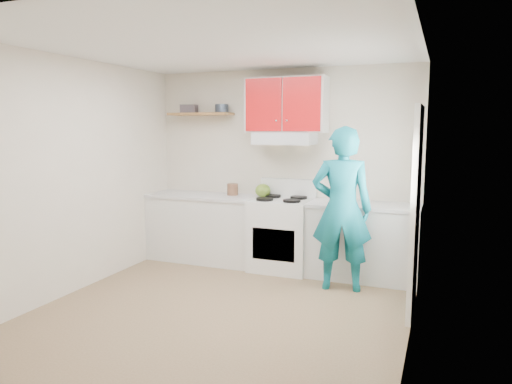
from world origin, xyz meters
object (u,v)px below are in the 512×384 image
at_px(stove, 282,235).
at_px(crock, 233,190).
at_px(person, 342,209).
at_px(kettle, 263,191).
at_px(tin, 222,108).

relative_size(stove, crock, 5.14).
relative_size(stove, person, 0.50).
height_order(kettle, person, person).
bearing_deg(crock, kettle, -1.65).
distance_m(tin, person, 2.26).
height_order(crock, person, person).
bearing_deg(kettle, crock, -161.01).
xyz_separation_m(tin, kettle, (0.64, -0.10, -1.08)).
relative_size(stove, kettle, 4.44).
relative_size(tin, person, 0.10).
distance_m(kettle, person, 1.31).
bearing_deg(stove, kettle, 160.39).
distance_m(crock, person, 1.72).
relative_size(stove, tin, 5.05).
xyz_separation_m(stove, person, (0.87, -0.47, 0.47)).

